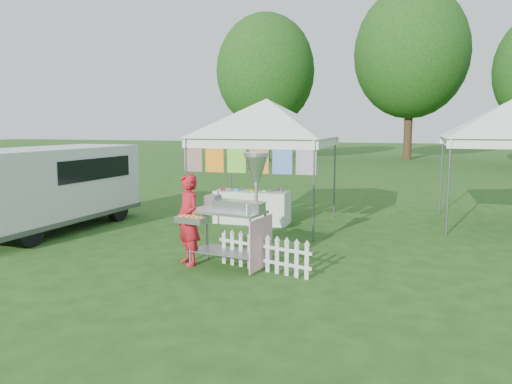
% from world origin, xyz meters
% --- Properties ---
extents(ground, '(120.00, 120.00, 0.00)m').
position_xyz_m(ground, '(0.00, 0.00, 0.00)').
color(ground, '#1F4413').
rests_on(ground, ground).
extents(canopy_main, '(4.24, 4.24, 3.45)m').
position_xyz_m(canopy_main, '(0.00, 3.49, 2.99)').
color(canopy_main, '#59595E').
rests_on(canopy_main, ground).
extents(tree_left, '(6.40, 6.40, 9.53)m').
position_xyz_m(tree_left, '(-6.00, 24.00, 5.83)').
color(tree_left, '#332012').
rests_on(tree_left, ground).
extents(tree_mid, '(7.60, 7.60, 11.52)m').
position_xyz_m(tree_mid, '(3.00, 28.00, 7.14)').
color(tree_mid, '#332012').
rests_on(tree_mid, ground).
extents(donut_cart, '(1.53, 0.95, 1.95)m').
position_xyz_m(donut_cart, '(0.57, -0.19, 1.15)').
color(donut_cart, gray).
rests_on(donut_cart, ground).
extents(vendor, '(0.68, 0.66, 1.57)m').
position_xyz_m(vendor, '(-0.32, -0.21, 0.78)').
color(vendor, '#B11520').
rests_on(vendor, ground).
extents(cargo_van, '(2.08, 4.62, 1.88)m').
position_xyz_m(cargo_van, '(-4.54, 1.57, 1.01)').
color(cargo_van, silver).
rests_on(cargo_van, ground).
extents(picket_fence, '(1.73, 0.54, 0.56)m').
position_xyz_m(picket_fence, '(1.02, -0.22, 0.29)').
color(picket_fence, silver).
rests_on(picket_fence, ground).
extents(display_table, '(1.80, 0.70, 0.79)m').
position_xyz_m(display_table, '(-0.39, 3.59, 0.40)').
color(display_table, white).
rests_on(display_table, ground).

